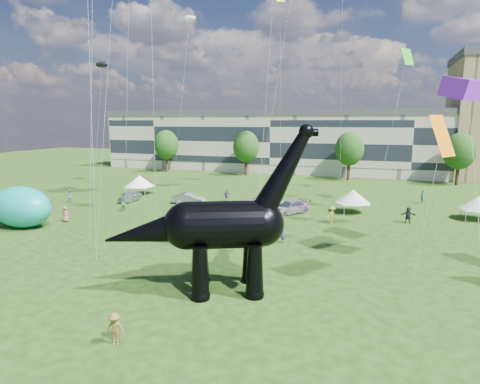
% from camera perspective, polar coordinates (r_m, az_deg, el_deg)
% --- Properties ---
extents(ground, '(220.00, 220.00, 0.00)m').
position_cam_1_polar(ground, '(28.75, -9.71, -12.29)').
color(ground, '#16330C').
rests_on(ground, ground).
extents(terrace_row, '(78.00, 11.00, 12.00)m').
position_cam_1_polar(terrace_row, '(87.90, 5.21, 6.89)').
color(terrace_row, beige).
rests_on(terrace_row, ground).
extents(tree_far_left, '(5.20, 5.20, 9.44)m').
position_cam_1_polar(tree_far_left, '(87.63, -10.47, 6.94)').
color(tree_far_left, '#382314').
rests_on(tree_far_left, ground).
extents(tree_mid_left, '(5.20, 5.20, 9.44)m').
position_cam_1_polar(tree_mid_left, '(80.34, 0.86, 6.83)').
color(tree_mid_left, '#382314').
rests_on(tree_mid_left, ground).
extents(tree_mid_right, '(5.20, 5.20, 9.44)m').
position_cam_1_polar(tree_mid_right, '(76.51, 15.33, 6.31)').
color(tree_mid_right, '#382314').
rests_on(tree_mid_right, ground).
extents(tree_far_right, '(5.20, 5.20, 9.44)m').
position_cam_1_polar(tree_far_right, '(77.44, 28.79, 5.47)').
color(tree_far_right, '#382314').
rests_on(tree_far_right, ground).
extents(dinosaur_sculpture, '(13.17, 7.30, 11.11)m').
position_cam_1_polar(dinosaur_sculpture, '(25.53, -3.31, -5.10)').
color(dinosaur_sculpture, black).
rests_on(dinosaur_sculpture, ground).
extents(car_silver, '(1.84, 4.20, 1.41)m').
position_cam_1_polar(car_silver, '(56.61, -15.40, -0.62)').
color(car_silver, silver).
rests_on(car_silver, ground).
extents(car_grey, '(4.47, 2.09, 1.42)m').
position_cam_1_polar(car_grey, '(53.52, -7.26, -0.93)').
color(car_grey, gray).
rests_on(car_grey, ground).
extents(car_white, '(5.74, 3.66, 1.47)m').
position_cam_1_polar(car_white, '(50.36, 3.71, -1.54)').
color(car_white, silver).
rests_on(car_white, ground).
extents(car_dark, '(4.85, 5.52, 1.53)m').
position_cam_1_polar(car_dark, '(47.87, 7.08, -2.17)').
color(car_dark, '#595960').
rests_on(car_dark, ground).
extents(gazebo_near, '(5.25, 5.25, 2.80)m').
position_cam_1_polar(gazebo_near, '(49.68, 15.76, -0.61)').
color(gazebo_near, silver).
rests_on(gazebo_near, ground).
extents(gazebo_far, '(4.00, 4.00, 2.76)m').
position_cam_1_polar(gazebo_far, '(51.66, 30.90, -1.31)').
color(gazebo_far, silver).
rests_on(gazebo_far, ground).
extents(gazebo_left, '(4.58, 4.58, 2.91)m').
position_cam_1_polar(gazebo_left, '(61.41, -14.10, 1.52)').
color(gazebo_left, white).
rests_on(gazebo_left, ground).
extents(inflatable_teal, '(6.92, 4.38, 4.29)m').
position_cam_1_polar(inflatable_teal, '(46.94, -28.66, -1.88)').
color(inflatable_teal, '#0C9892').
rests_on(inflatable_teal, ground).
extents(visitors, '(45.59, 43.01, 1.88)m').
position_cam_1_polar(visitors, '(43.10, -0.93, -3.31)').
color(visitors, '#4D2F6B').
rests_on(visitors, ground).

